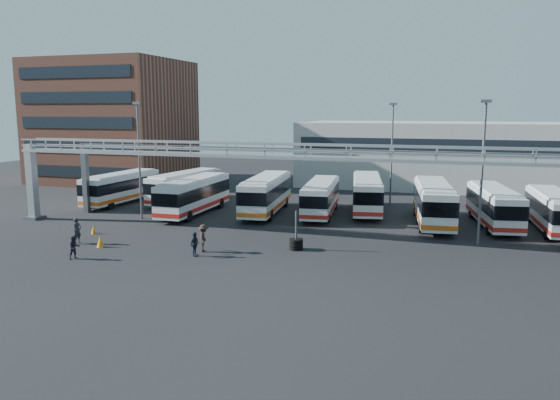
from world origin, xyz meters
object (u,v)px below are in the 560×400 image
(light_pole_mid, at_px, (482,165))
(bus_5, at_px, (367,193))
(bus_1, at_px, (185,186))
(pedestrian_a, at_px, (77,231))
(pedestrian_d, at_px, (195,244))
(cone_right, at_px, (94,230))
(bus_7, at_px, (494,205))
(light_pole_back, at_px, (392,148))
(tire_stack, at_px, (296,243))
(bus_6, at_px, (433,201))
(pedestrian_c, at_px, (204,238))
(bus_4, at_px, (321,196))
(bus_3, at_px, (266,193))
(pedestrian_b, at_px, (74,247))
(bus_8, at_px, (553,210))
(cone_left, at_px, (100,242))
(bus_0, at_px, (121,187))
(light_pole_left, at_px, (139,154))
(bus_2, at_px, (194,194))

(light_pole_mid, xyz_separation_m, bus_5, (-9.62, 10.38, -3.86))
(light_pole_mid, bearing_deg, bus_1, 160.86)
(light_pole_mid, height_order, pedestrian_a, light_pole_mid)
(bus_5, height_order, pedestrian_d, bus_5)
(bus_1, relative_size, cone_right, 16.76)
(bus_7, bearing_deg, light_pole_mid, -110.33)
(light_pole_back, xyz_separation_m, tire_stack, (-3.93, -20.06, -5.27))
(bus_1, bearing_deg, bus_6, -0.87)
(light_pole_mid, height_order, tire_stack, light_pole_mid)
(pedestrian_c, bearing_deg, bus_4, -37.47)
(light_pole_mid, relative_size, bus_3, 0.88)
(bus_1, relative_size, pedestrian_b, 7.06)
(pedestrian_d, bearing_deg, bus_8, -53.43)
(bus_8, bearing_deg, cone_left, -157.60)
(pedestrian_c, bearing_deg, cone_right, 56.52)
(cone_right, bearing_deg, pedestrian_c, -11.87)
(bus_1, relative_size, bus_3, 0.92)
(bus_0, bearing_deg, light_pole_mid, -10.31)
(light_pole_back, bearing_deg, bus_0, -163.79)
(bus_7, relative_size, pedestrian_a, 5.77)
(light_pole_left, height_order, bus_0, light_pole_left)
(pedestrian_d, bearing_deg, cone_left, 92.02)
(pedestrian_c, bearing_deg, pedestrian_b, 99.41)
(pedestrian_a, relative_size, pedestrian_c, 1.00)
(bus_3, relative_size, bus_8, 1.11)
(bus_5, relative_size, cone_left, 14.26)
(light_pole_mid, xyz_separation_m, bus_3, (-18.42, 6.94, -3.82))
(bus_0, xyz_separation_m, cone_left, (9.18, -16.07, -1.35))
(light_pole_back, bearing_deg, light_pole_left, -145.01)
(light_pole_mid, bearing_deg, cone_left, -160.88)
(light_pole_left, xyz_separation_m, pedestrian_d, (10.24, -9.82, -4.92))
(bus_2, relative_size, bus_5, 0.97)
(bus_3, relative_size, pedestrian_a, 6.16)
(bus_3, relative_size, pedestrian_d, 7.19)
(light_pole_back, height_order, tire_stack, light_pole_back)
(bus_0, bearing_deg, bus_7, 1.79)
(pedestrian_b, distance_m, pedestrian_c, 8.31)
(bus_4, height_order, bus_6, bus_6)
(bus_3, bearing_deg, pedestrian_b, -115.94)
(bus_7, distance_m, pedestrian_a, 32.74)
(bus_2, height_order, bus_3, bus_3)
(cone_right, xyz_separation_m, tire_stack, (16.34, 0.30, 0.14))
(bus_3, height_order, bus_6, bus_6)
(bus_2, relative_size, bus_6, 0.94)
(bus_6, xyz_separation_m, cone_right, (-24.84, -12.06, -1.62))
(light_pole_left, distance_m, bus_2, 6.22)
(pedestrian_d, bearing_deg, bus_5, -20.24)
(bus_5, distance_m, pedestrian_a, 25.83)
(bus_5, bearing_deg, bus_2, -169.01)
(pedestrian_a, bearing_deg, cone_right, 20.64)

